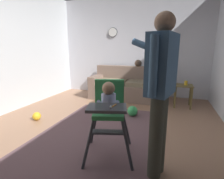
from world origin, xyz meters
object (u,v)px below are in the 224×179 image
object	(u,v)px
toy_ball	(132,111)
side_table	(183,91)
toy_ball_second	(37,116)
high_chair	(109,105)
sippy_cup	(186,83)
wall_clock	(113,32)
adult_standing	(160,89)
couch	(127,86)

from	to	relation	value
toy_ball	side_table	bearing A→B (deg)	44.30
side_table	toy_ball_second	bearing A→B (deg)	-146.64
high_chair	sippy_cup	distance (m)	2.58
sippy_cup	wall_clock	world-z (taller)	wall_clock
toy_ball	sippy_cup	size ratio (longest dim) A/B	2.09
toy_ball	sippy_cup	bearing A→B (deg)	43.11
toy_ball_second	side_table	bearing A→B (deg)	33.36
high_chair	adult_standing	xyz separation A→B (m)	(0.58, -0.15, 0.27)
high_chair	side_table	distance (m)	2.58
wall_clock	couch	bearing A→B (deg)	-39.10
high_chair	side_table	bearing A→B (deg)	141.69
toy_ball_second	sippy_cup	xyz separation A→B (m)	(2.70, 1.75, 0.49)
high_chair	toy_ball	bearing A→B (deg)	164.18
wall_clock	sippy_cup	bearing A→B (deg)	-21.70
high_chair	side_table	size ratio (longest dim) A/B	1.84
toy_ball	side_table	distance (m)	1.40
couch	toy_ball	world-z (taller)	couch
wall_clock	side_table	bearing A→B (deg)	-22.11
couch	adult_standing	distance (m)	3.08
couch	adult_standing	bearing A→B (deg)	19.49
high_chair	wall_clock	bearing A→B (deg)	-178.18
toy_ball_second	toy_ball	bearing A→B (deg)	25.31
high_chair	toy_ball_second	xyz separation A→B (m)	(-1.68, 0.62, -0.59)
couch	toy_ball_second	size ratio (longest dim) A/B	12.27
high_chair	couch	bearing A→B (deg)	173.09
couch	toy_ball_second	world-z (taller)	couch
high_chair	wall_clock	distance (m)	3.52
high_chair	toy_ball_second	distance (m)	1.88
adult_standing	side_table	size ratio (longest dim) A/B	3.16
high_chair	adult_standing	world-z (taller)	adult_standing
sippy_cup	wall_clock	distance (m)	2.51
toy_ball	couch	bearing A→B (deg)	108.19
couch	wall_clock	world-z (taller)	wall_clock
couch	high_chair	world-z (taller)	high_chair
couch	wall_clock	distance (m)	1.66
high_chair	wall_clock	size ratio (longest dim) A/B	3.51
toy_ball	toy_ball_second	world-z (taller)	toy_ball
toy_ball	wall_clock	size ratio (longest dim) A/B	0.76
side_table	high_chair	bearing A→B (deg)	-112.49
couch	side_table	world-z (taller)	couch
toy_ball	adult_standing	bearing A→B (deg)	-69.45
adult_standing	toy_ball	distance (m)	1.86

